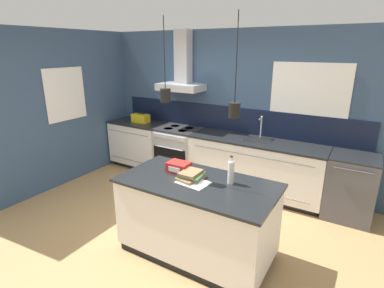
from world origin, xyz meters
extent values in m
plane|color=tan|center=(0.00, 0.00, 0.00)|extent=(16.00, 16.00, 0.00)
cube|color=#354C6B|center=(0.00, 2.03, 1.30)|extent=(5.60, 0.06, 2.60)
cube|color=black|center=(0.00, 1.99, 1.12)|extent=(4.42, 0.02, 0.43)
cube|color=white|center=(1.25, 1.99, 1.62)|extent=(1.12, 0.01, 0.96)
cube|color=black|center=(1.25, 1.99, 1.62)|extent=(1.04, 0.01, 0.88)
cube|color=#B5B5BA|center=(-0.86, 1.77, 1.64)|extent=(0.80, 0.46, 0.12)
cube|color=#B5B5BA|center=(-0.86, 1.86, 2.15)|extent=(0.26, 0.20, 0.90)
cylinder|color=black|center=(0.19, -0.13, 2.25)|extent=(0.01, 0.01, 0.71)
cylinder|color=black|center=(0.19, -0.13, 1.82)|extent=(0.11, 0.11, 0.14)
sphere|color=#F9D18C|center=(0.19, -0.13, 1.82)|extent=(0.06, 0.06, 0.06)
cylinder|color=black|center=(0.98, -0.16, 2.21)|extent=(0.01, 0.01, 0.78)
cylinder|color=black|center=(0.98, -0.16, 1.75)|extent=(0.11, 0.11, 0.14)
sphere|color=#F9D18C|center=(0.98, -0.16, 1.75)|extent=(0.06, 0.06, 0.06)
cube|color=#354C6B|center=(-2.43, 0.70, 1.30)|extent=(0.06, 3.80, 2.60)
cube|color=white|center=(-2.39, 0.55, 1.55)|extent=(0.01, 0.76, 0.88)
cube|color=black|center=(-2.39, 0.55, 1.55)|extent=(0.01, 0.68, 0.80)
cube|color=black|center=(-1.81, 1.72, 0.04)|extent=(1.07, 0.56, 0.09)
cube|color=white|center=(-1.81, 1.69, 0.48)|extent=(1.10, 0.62, 0.79)
cube|color=gray|center=(-1.81, 1.38, 0.76)|extent=(0.97, 0.01, 0.01)
cube|color=gray|center=(-1.81, 1.38, 0.21)|extent=(0.97, 0.01, 0.01)
cube|color=black|center=(-1.81, 1.69, 0.90)|extent=(1.13, 0.64, 0.03)
cube|color=black|center=(0.60, 1.72, 0.04)|extent=(2.08, 0.56, 0.09)
cube|color=white|center=(0.60, 1.69, 0.48)|extent=(2.14, 0.62, 0.79)
cube|color=gray|center=(0.60, 1.38, 0.76)|extent=(1.89, 0.01, 0.01)
cube|color=gray|center=(0.60, 1.38, 0.21)|extent=(1.89, 0.01, 0.01)
cube|color=black|center=(0.60, 1.69, 0.90)|extent=(2.17, 0.64, 0.03)
cube|color=#262628|center=(0.60, 1.74, 0.91)|extent=(0.48, 0.34, 0.01)
cylinder|color=#B5B5BA|center=(0.60, 1.87, 1.08)|extent=(0.02, 0.02, 0.34)
sphere|color=#B5B5BA|center=(0.60, 1.87, 1.25)|extent=(0.03, 0.03, 0.03)
cylinder|color=#B5B5BA|center=(0.60, 1.81, 1.23)|extent=(0.02, 0.12, 0.02)
cube|color=#B5B5BA|center=(-0.86, 1.69, 0.43)|extent=(0.78, 0.62, 0.87)
cube|color=black|center=(-0.86, 1.37, 0.40)|extent=(0.67, 0.02, 0.44)
cylinder|color=#B5B5BA|center=(-0.86, 1.35, 0.63)|extent=(0.58, 0.02, 0.02)
cube|color=#B5B5BA|center=(-0.86, 1.37, 0.82)|extent=(0.67, 0.02, 0.07)
cube|color=#2D2D30|center=(-0.86, 1.69, 0.89)|extent=(0.78, 0.60, 0.04)
cylinder|color=black|center=(-1.02, 1.80, 0.91)|extent=(0.17, 0.17, 0.00)
cylinder|color=black|center=(-0.71, 1.80, 0.91)|extent=(0.17, 0.17, 0.00)
cylinder|color=black|center=(-1.02, 1.58, 0.91)|extent=(0.17, 0.17, 0.00)
cylinder|color=black|center=(-0.71, 1.58, 0.91)|extent=(0.17, 0.17, 0.00)
cube|color=#4C4C51|center=(1.99, 1.69, 0.45)|extent=(0.62, 0.62, 0.89)
cube|color=black|center=(1.99, 1.69, 0.90)|extent=(0.62, 0.62, 0.02)
cylinder|color=#4C4C51|center=(1.99, 1.36, 0.82)|extent=(0.47, 0.02, 0.02)
cube|color=black|center=(0.56, -0.11, 0.04)|extent=(1.62, 0.82, 0.09)
cube|color=white|center=(0.56, -0.11, 0.48)|extent=(1.68, 0.85, 0.79)
cube|color=black|center=(0.56, -0.11, 0.90)|extent=(1.73, 0.90, 0.03)
cylinder|color=silver|center=(0.89, 0.04, 1.03)|extent=(0.07, 0.07, 0.25)
cylinder|color=silver|center=(0.89, 0.04, 1.19)|extent=(0.03, 0.03, 0.06)
cylinder|color=#262628|center=(0.89, 0.04, 1.22)|extent=(0.03, 0.03, 0.01)
cube|color=olive|center=(0.47, -0.09, 0.93)|extent=(0.26, 0.34, 0.03)
cube|color=#4C7F4C|center=(0.47, -0.07, 0.96)|extent=(0.26, 0.26, 0.02)
cube|color=olive|center=(0.47, -0.08, 0.98)|extent=(0.19, 0.25, 0.03)
cube|color=red|center=(0.24, 0.02, 0.97)|extent=(0.26, 0.18, 0.12)
cube|color=white|center=(0.24, -0.08, 0.97)|extent=(0.15, 0.01, 0.06)
cube|color=silver|center=(0.54, -0.15, 0.91)|extent=(0.36, 0.28, 0.01)
cube|color=gold|center=(-1.75, 1.69, 0.99)|extent=(0.34, 0.18, 0.16)
cylinder|color=black|center=(-1.75, 1.69, 1.09)|extent=(0.20, 0.02, 0.02)
camera|label=1|loc=(2.04, -2.68, 2.29)|focal=28.00mm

